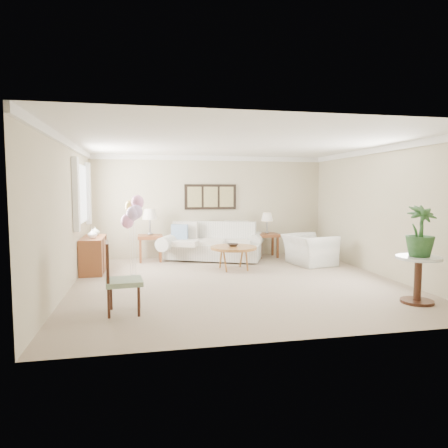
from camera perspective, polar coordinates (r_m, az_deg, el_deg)
The scene contains 18 objects.
ground_plane at distance 7.63m, azimuth 1.79°, elevation -8.25°, with size 6.00×6.00×0.00m, color #A0917F.
room_shell at distance 7.50m, azimuth 0.85°, elevation 4.06°, with size 6.04×6.04×2.60m.
wall_art_triptych at distance 10.34m, azimuth -1.93°, elevation 3.89°, with size 1.35×0.06×0.65m.
sofa at distance 9.93m, azimuth -1.58°, elevation -3.00°, with size 2.87×1.79×0.94m.
end_table_left at distance 9.83m, azimuth -10.51°, elevation -2.17°, with size 0.59×0.53×0.64m.
end_table_right at distance 10.35m, azimuth 6.14°, elevation -1.90°, with size 0.56×0.51×0.61m.
lamp_left at distance 9.78m, azimuth -10.56°, elevation 1.27°, with size 0.36×0.36×0.64m.
lamp_right at distance 10.30m, azimuth 6.17°, elevation 0.91°, with size 0.30×0.30×0.54m.
coffee_table at distance 8.67m, azimuth 1.38°, elevation -3.50°, with size 1.01×1.01×0.51m.
decor_bowl at distance 8.69m, azimuth 1.31°, elevation -3.01°, with size 0.24×0.24×0.06m, color #2D241F.
armchair at distance 9.49m, azimuth 12.10°, elevation -3.61°, with size 1.07×0.93×0.69m, color silver.
side_table at distance 6.83m, azimuth 26.01°, elevation -5.66°, with size 0.67×0.67×0.72m.
potted_plant at distance 6.75m, azimuth 26.22°, elevation -0.91°, with size 0.44×0.44×0.78m, color #224D1D.
accent_chair at distance 5.83m, azimuth -14.84°, elevation -7.24°, with size 0.54×0.54×1.02m.
credenza at distance 8.91m, azimuth -18.13°, elevation -4.16°, with size 0.46×1.20×0.74m.
vase_white at distance 8.60m, azimuth -18.28°, elevation -1.33°, with size 0.19×0.19×0.20m, color white.
vase_sage at distance 9.07m, azimuth -17.92°, elevation -1.01°, with size 0.19×0.19×0.20m, color beige.
balloon_cluster at distance 7.90m, azimuth -12.87°, elevation 1.75°, with size 0.44×0.46×1.64m.
Camera 1 is at (-1.70, -7.23, 1.75)m, focal length 32.00 mm.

